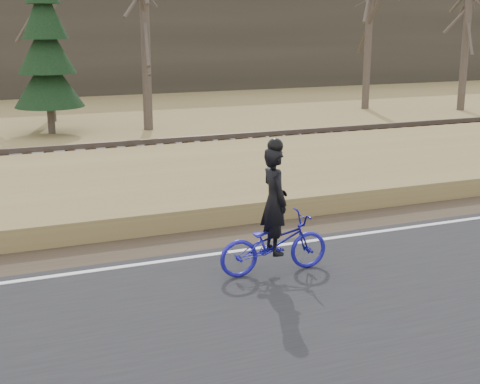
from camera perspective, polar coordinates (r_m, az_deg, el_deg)
name	(u,v)px	position (r m, az deg, el deg)	size (l,w,h in m)	color
ground	(458,227)	(14.67, 18.07, -2.88)	(120.00, 120.00, 0.00)	olive
edge_line	(451,222)	(14.80, 17.60, -2.43)	(120.00, 0.12, 0.01)	silver
shoulder	(422,212)	(15.56, 15.25, -1.62)	(120.00, 1.60, 0.04)	#473A2B
embankment	(352,175)	(17.89, 9.50, 1.42)	(120.00, 5.00, 0.44)	olive
ballast	(288,150)	(21.14, 4.11, 3.59)	(120.00, 3.00, 0.45)	slate
railroad	(288,141)	(21.09, 4.12, 4.40)	(120.00, 2.40, 0.29)	black
treeline_backdrop	(126,41)	(41.65, -9.68, 12.58)	(120.00, 4.00, 6.00)	#383328
cyclist	(274,231)	(11.14, 2.93, -3.34)	(1.93, 0.73, 2.29)	#1C179F
bare_tree_left	(46,26)	(29.62, -16.24, 13.41)	(0.36, 0.36, 7.91)	brown
bare_tree_near_left	(145,34)	(26.45, -8.09, 13.17)	(0.36, 0.36, 7.35)	brown
bare_tree_center	(369,22)	(33.30, 10.95, 14.04)	(0.36, 0.36, 8.23)	brown
bare_tree_right	(467,30)	(33.93, 18.78, 12.95)	(0.36, 0.36, 7.51)	brown
conifer	(46,48)	(26.32, -16.22, 11.73)	(2.60, 2.60, 6.77)	brown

